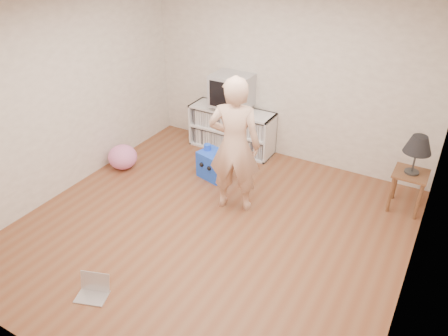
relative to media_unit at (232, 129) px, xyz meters
name	(u,v)px	position (x,y,z in m)	size (l,w,h in m)	color
ground	(211,229)	(0.81, -2.04, -0.35)	(4.50, 4.50, 0.00)	brown
walls	(209,135)	(0.81, -2.04, 0.95)	(4.52, 4.52, 2.60)	beige
ceiling	(206,11)	(0.81, -2.04, 2.25)	(4.50, 4.50, 0.01)	white
media_unit	(232,129)	(0.00, 0.00, 0.00)	(1.40, 0.45, 0.70)	white
dvd_deck	(232,107)	(0.00, -0.02, 0.39)	(0.45, 0.35, 0.07)	gray
crt_tv	(232,90)	(0.00, -0.02, 0.67)	(0.60, 0.53, 0.50)	#A9A9AE
side_table	(409,182)	(2.80, -0.39, 0.07)	(0.42, 0.42, 0.55)	brown
table_lamp	(418,145)	(2.80, -0.39, 0.59)	(0.34, 0.34, 0.52)	#333333
person	(235,146)	(0.82, -1.44, 0.55)	(0.66, 0.43, 1.80)	beige
laptop	(94,289)	(0.32, -3.54, -0.29)	(0.38, 0.34, 0.22)	silver
plush_blue	(214,164)	(0.21, -0.94, -0.14)	(0.49, 0.43, 0.49)	#194DFD
plush_pink	(123,157)	(-1.14, -1.40, -0.16)	(0.44, 0.44, 0.37)	pink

